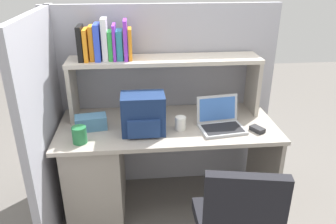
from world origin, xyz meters
TOP-DOWN VIEW (x-y plane):
  - ground_plane at (0.00, 0.00)m, footprint 8.00×8.00m
  - desk at (-0.39, 0.00)m, footprint 1.60×0.70m
  - cubicle_partition_rear at (0.00, 0.38)m, footprint 1.84×0.05m
  - cubicle_partition_left at (-0.85, -0.05)m, footprint 0.05×1.06m
  - overhead_hutch at (0.00, 0.20)m, footprint 1.44×0.28m
  - reference_books_on_shelf at (-0.43, 0.20)m, footprint 0.38×0.18m
  - laptop at (0.37, -0.10)m, footprint 0.34×0.29m
  - backpack at (-0.18, -0.11)m, footprint 0.30×0.22m
  - computer_mouse at (0.62, -0.18)m, footprint 0.10×0.12m
  - paper_cup at (0.08, -0.10)m, footprint 0.08×0.08m
  - tissue_box at (-0.55, -0.02)m, footprint 0.24×0.15m
  - snack_canister at (-0.60, -0.22)m, footprint 0.10×0.10m

SIDE VIEW (x-z plane):
  - ground_plane at x=0.00m, z-range 0.00..0.00m
  - desk at x=-0.39m, z-range 0.04..0.77m
  - computer_mouse at x=0.62m, z-range 0.73..0.76m
  - cubicle_partition_rear at x=0.00m, z-range 0.00..1.55m
  - cubicle_partition_left at x=-0.85m, z-range 0.00..1.55m
  - paper_cup at x=0.08m, z-range 0.73..0.83m
  - tissue_box at x=-0.55m, z-range 0.73..0.83m
  - laptop at x=0.37m, z-range 0.67..0.89m
  - snack_canister at x=-0.60m, z-range 0.73..0.84m
  - backpack at x=-0.18m, z-range 0.73..1.01m
  - overhead_hutch at x=0.00m, z-range 0.86..1.31m
  - reference_books_on_shelf at x=-0.43m, z-range 1.16..1.45m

